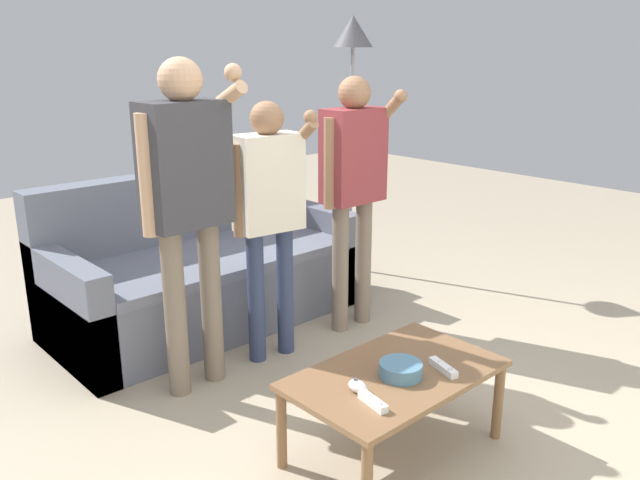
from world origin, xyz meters
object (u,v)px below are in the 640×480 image
object	(u,v)px
couch	(202,273)
player_center	(269,202)
player_right	(354,175)
game_remote_wand_far	(373,402)
snack_bowl	(401,370)
game_remote_nunchuk	(358,386)
floor_lamp	(353,59)
coffee_table	(395,382)
player_left	(187,190)
game_remote_wand_near	(443,367)

from	to	relation	value
couch	player_center	xyz separation A→B (m)	(-0.01, -0.71, 0.59)
player_right	game_remote_wand_far	xyz separation A→B (m)	(-1.08, -1.18, -0.56)
snack_bowl	game_remote_nunchuk	size ratio (longest dim) A/B	2.03
game_remote_nunchuk	player_center	bearing A→B (deg)	68.76
game_remote_nunchuk	player_right	xyz separation A→B (m)	(1.05, 1.07, 0.55)
player_center	player_right	world-z (taller)	player_right
floor_lamp	coffee_table	bearing A→B (deg)	-130.55
snack_bowl	player_right	world-z (taller)	player_right
game_remote_nunchuk	player_left	distance (m)	1.25
couch	player_center	distance (m)	0.92
snack_bowl	game_remote_wand_far	distance (m)	0.26
couch	game_remote_wand_near	xyz separation A→B (m)	(-0.04, -1.91, 0.09)
player_right	player_left	bearing A→B (deg)	179.91
coffee_table	game_remote_wand_near	size ratio (longest dim) A/B	5.50
player_center	player_right	xyz separation A→B (m)	(0.63, -0.01, 0.07)
game_remote_nunchuk	game_remote_wand_near	xyz separation A→B (m)	(0.39, -0.12, -0.01)
player_left	player_right	size ratio (longest dim) A/B	1.08
snack_bowl	floor_lamp	bearing A→B (deg)	49.81
game_remote_wand_near	game_remote_wand_far	world-z (taller)	same
game_remote_nunchuk	game_remote_wand_near	size ratio (longest dim) A/B	0.53
player_left	game_remote_wand_near	bearing A→B (deg)	-68.87
couch	player_left	distance (m)	1.14
couch	player_center	world-z (taller)	player_center
game_remote_nunchuk	player_center	size ratio (longest dim) A/B	0.06
player_right	game_remote_wand_far	bearing A→B (deg)	-132.39
game_remote_nunchuk	player_center	distance (m)	1.26
coffee_table	snack_bowl	size ratio (longest dim) A/B	5.09
floor_lamp	game_remote_wand_far	world-z (taller)	floor_lamp
snack_bowl	floor_lamp	xyz separation A→B (m)	(1.58, 1.87, 1.19)
floor_lamp	player_center	size ratio (longest dim) A/B	1.34
player_right	couch	bearing A→B (deg)	130.84
couch	snack_bowl	size ratio (longest dim) A/B	10.64
couch	game_remote_wand_near	world-z (taller)	couch
coffee_table	player_left	size ratio (longest dim) A/B	0.55
player_right	game_remote_wand_near	size ratio (longest dim) A/B	9.26
snack_bowl	player_right	xyz separation A→B (m)	(0.83, 1.10, 0.55)
game_remote_nunchuk	game_remote_wand_near	world-z (taller)	game_remote_nunchuk
player_right	game_remote_wand_far	distance (m)	1.69
game_remote_nunchuk	floor_lamp	distance (m)	2.84
player_center	game_remote_wand_far	world-z (taller)	player_center
player_left	game_remote_wand_near	world-z (taller)	player_left
game_remote_nunchuk	player_right	world-z (taller)	player_right
couch	game_remote_wand_far	world-z (taller)	couch
coffee_table	player_center	world-z (taller)	player_center
game_remote_nunchuk	game_remote_wand_near	distance (m)	0.41
couch	player_left	world-z (taller)	player_left
player_right	player_center	bearing A→B (deg)	179.34
couch	player_center	bearing A→B (deg)	-90.53
couch	coffee_table	size ratio (longest dim) A/B	2.09
coffee_table	player_right	bearing A→B (deg)	52.56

